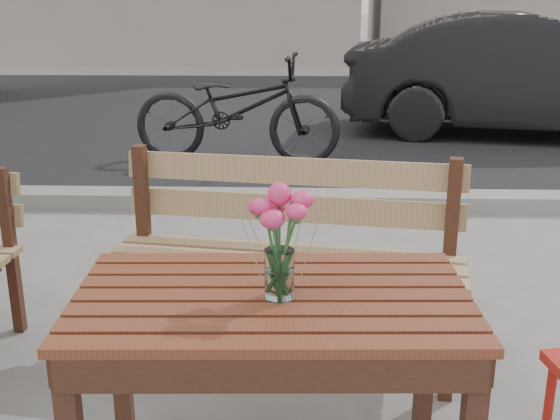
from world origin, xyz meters
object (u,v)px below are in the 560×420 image
main_table (272,330)px  main_vase (279,227)px  bicycle (236,109)px  parked_car (531,75)px

main_table → main_vase: size_ratio=3.46×
main_table → bicycle: bearing=94.6°
main_vase → bicycle: main_vase is taller
main_table → bicycle: (-0.52, 4.50, -0.10)m
parked_car → bicycle: 3.36m
main_table → main_vase: (0.02, -0.02, 0.33)m
main_vase → main_table: bearing=139.7°
main_table → parked_car: parked_car is taller
main_table → bicycle: bicycle is taller
main_table → main_vase: main_vase is taller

